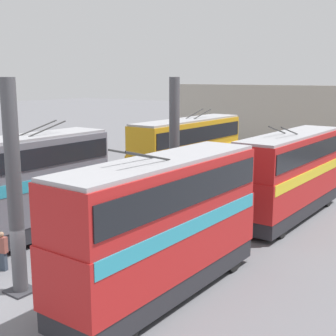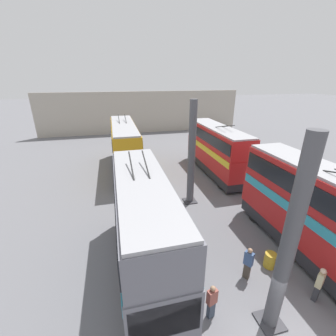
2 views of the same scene
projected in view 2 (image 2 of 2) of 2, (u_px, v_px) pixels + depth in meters
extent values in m
cube|color=#A8A093|center=(143.00, 112.00, 40.46)|extent=(0.50, 36.00, 7.23)
cylinder|color=#4C4C51|center=(289.00, 244.00, 7.80)|extent=(0.56, 0.56, 8.06)
cube|color=#333338|center=(269.00, 321.00, 9.29)|extent=(1.00, 1.00, 0.08)
cylinder|color=#4C4C51|center=(192.00, 155.00, 16.90)|extent=(0.56, 0.56, 8.06)
cube|color=#333338|center=(190.00, 201.00, 18.39)|extent=(1.00, 1.00, 0.08)
cylinder|color=black|center=(279.00, 210.00, 16.22)|extent=(1.04, 0.30, 1.04)
cylinder|color=black|center=(254.00, 214.00, 15.75)|extent=(1.04, 0.30, 1.04)
cube|color=#28282D|center=(307.00, 243.00, 12.76)|extent=(9.63, 2.45, 0.78)
cube|color=red|center=(313.00, 222.00, 12.22)|extent=(9.83, 2.50, 2.09)
cube|color=teal|center=(316.00, 210.00, 11.94)|extent=(9.53, 2.54, 0.55)
cube|color=red|center=(322.00, 189.00, 11.48)|extent=(9.73, 2.42, 1.91)
cube|color=black|center=(323.00, 188.00, 11.44)|extent=(9.43, 2.51, 1.05)
cube|color=#9E9EA3|center=(327.00, 171.00, 11.09)|extent=(9.63, 2.25, 0.14)
cube|color=black|center=(259.00, 181.00, 16.52)|extent=(0.12, 2.30, 1.34)
cylinder|color=black|center=(209.00, 156.00, 27.48)|extent=(1.01, 0.30, 1.01)
cylinder|color=black|center=(193.00, 157.00, 27.02)|extent=(1.01, 0.30, 1.01)
cylinder|color=black|center=(242.00, 181.00, 20.82)|extent=(1.01, 0.30, 1.01)
cylinder|color=black|center=(221.00, 183.00, 20.35)|extent=(1.01, 0.30, 1.01)
cube|color=#28282D|center=(215.00, 167.00, 23.77)|extent=(10.20, 2.45, 0.78)
cube|color=red|center=(216.00, 154.00, 23.26)|extent=(10.40, 2.50, 1.94)
cube|color=yellow|center=(216.00, 148.00, 23.00)|extent=(10.09, 2.54, 0.55)
cube|color=red|center=(217.00, 137.00, 22.56)|extent=(10.30, 2.42, 1.78)
cube|color=black|center=(217.00, 136.00, 22.53)|extent=(9.99, 2.51, 0.98)
cube|color=#9E9EA3|center=(218.00, 127.00, 22.21)|extent=(10.20, 2.25, 0.14)
cube|color=black|center=(198.00, 140.00, 27.82)|extent=(0.12, 2.30, 1.24)
cylinder|color=#282828|center=(228.00, 126.00, 20.98)|extent=(2.35, 0.07, 0.65)
cylinder|color=#282828|center=(221.00, 126.00, 20.82)|extent=(2.35, 0.07, 0.65)
cylinder|color=black|center=(183.00, 313.00, 9.10)|extent=(1.08, 0.30, 1.08)
cylinder|color=black|center=(131.00, 326.00, 8.63)|extent=(1.08, 0.30, 1.08)
cylinder|color=black|center=(155.00, 225.00, 14.53)|extent=(1.08, 0.30, 1.08)
cylinder|color=black|center=(122.00, 230.00, 14.06)|extent=(1.08, 0.30, 1.08)
cube|color=#28282D|center=(146.00, 259.00, 11.61)|extent=(8.85, 2.45, 0.79)
cube|color=slate|center=(145.00, 235.00, 11.04)|extent=(9.03, 2.50, 2.26)
cube|color=teal|center=(144.00, 220.00, 10.72)|extent=(8.76, 2.54, 0.55)
cube|color=slate|center=(143.00, 199.00, 10.29)|extent=(8.94, 2.42, 1.75)
cube|color=black|center=(143.00, 198.00, 10.26)|extent=(8.67, 2.51, 0.96)
cube|color=#9E9EA3|center=(142.00, 181.00, 9.94)|extent=(8.85, 2.25, 0.14)
cube|color=black|center=(165.00, 320.00, 6.95)|extent=(0.12, 2.30, 1.45)
cylinder|color=#282828|center=(146.00, 164.00, 10.90)|extent=(2.35, 0.07, 0.65)
cylinder|color=#282828|center=(131.00, 165.00, 10.74)|extent=(2.35, 0.07, 0.65)
cylinder|color=black|center=(141.00, 181.00, 20.99)|extent=(0.91, 0.30, 0.91)
cylinder|color=black|center=(118.00, 183.00, 20.52)|extent=(0.91, 0.30, 0.91)
cylinder|color=black|center=(132.00, 154.00, 28.38)|extent=(0.91, 0.30, 0.91)
cylinder|color=black|center=(115.00, 155.00, 27.91)|extent=(0.91, 0.30, 0.91)
cube|color=#28282D|center=(126.00, 164.00, 24.48)|extent=(10.98, 2.45, 0.75)
cube|color=gold|center=(125.00, 152.00, 23.97)|extent=(11.21, 2.50, 1.97)
cube|color=yellow|center=(125.00, 146.00, 23.70)|extent=(10.87, 2.54, 0.55)
cube|color=gold|center=(124.00, 135.00, 23.24)|extent=(11.10, 2.42, 1.93)
cube|color=black|center=(124.00, 134.00, 23.20)|extent=(10.76, 2.51, 1.06)
cube|color=#9E9EA3|center=(123.00, 125.00, 22.85)|extent=(10.98, 2.25, 0.14)
cube|color=black|center=(130.00, 170.00, 18.90)|extent=(0.12, 2.30, 1.26)
cylinder|color=#282828|center=(125.00, 119.00, 24.06)|extent=(2.35, 0.07, 0.65)
cylinder|color=#282828|center=(119.00, 119.00, 23.90)|extent=(2.35, 0.07, 0.65)
cube|color=#473D33|center=(247.00, 271.00, 11.23)|extent=(0.36, 0.33, 0.85)
cube|color=#3D5684|center=(249.00, 259.00, 10.94)|extent=(0.48, 0.42, 0.74)
sphere|color=#A37A5B|center=(250.00, 251.00, 10.75)|extent=(0.24, 0.24, 0.24)
cube|color=#384251|center=(211.00, 309.00, 9.40)|extent=(0.28, 0.34, 0.79)
cube|color=#934C42|center=(212.00, 297.00, 9.12)|extent=(0.35, 0.47, 0.69)
sphere|color=#A37A5B|center=(213.00, 289.00, 8.95)|extent=(0.22, 0.22, 0.22)
cube|color=#2D2D33|center=(316.00, 293.00, 10.10)|extent=(0.32, 0.36, 0.84)
cube|color=tan|center=(321.00, 280.00, 9.81)|extent=(0.41, 0.48, 0.73)
sphere|color=beige|center=(324.00, 271.00, 9.62)|extent=(0.24, 0.24, 0.24)
cylinder|color=#B28E23|center=(270.00, 260.00, 11.91)|extent=(0.61, 0.61, 0.83)
cylinder|color=#B28E23|center=(270.00, 260.00, 11.91)|extent=(0.64, 0.64, 0.04)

